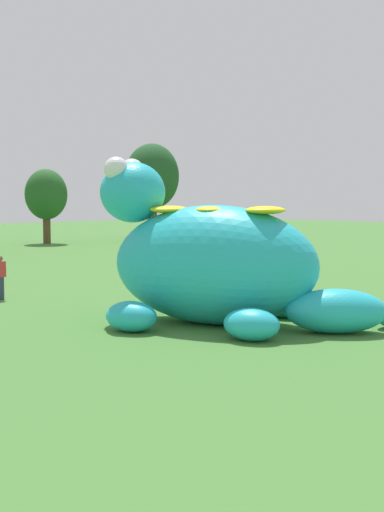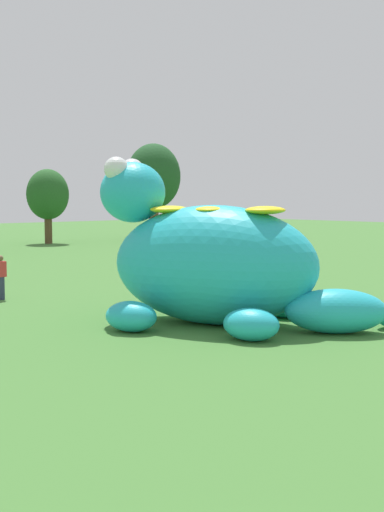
{
  "view_description": "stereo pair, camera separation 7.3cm",
  "coord_description": "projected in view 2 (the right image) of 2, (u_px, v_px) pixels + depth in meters",
  "views": [
    {
      "loc": [
        -13.72,
        -15.16,
        3.89
      ],
      "look_at": [
        0.0,
        0.2,
        2.05
      ],
      "focal_mm": 45.38,
      "sensor_mm": 36.0,
      "label": 1
    },
    {
      "loc": [
        -13.66,
        -15.21,
        3.89
      ],
      "look_at": [
        0.0,
        0.2,
        2.05
      ],
      "focal_mm": 45.38,
      "sensor_mm": 36.0,
      "label": 2
    }
  ],
  "objects": [
    {
      "name": "ground_plane",
      "position": [
        196.0,
        320.0,
        20.71
      ],
      "size": [
        160.0,
        160.0,
        0.0
      ],
      "primitive_type": "plane",
      "color": "#427533"
    },
    {
      "name": "giant_inflatable_creature",
      "position": [
        214.0,
        263.0,
        19.95
      ],
      "size": [
        8.15,
        8.82,
        5.2
      ],
      "color": "#23B2C6",
      "rests_on": "ground"
    },
    {
      "name": "tree_centre_left",
      "position": [
        48.0,
        195.0,
        55.36
      ],
      "size": [
        3.6,
        3.6,
        6.39
      ],
      "color": "brown",
      "rests_on": "ground"
    },
    {
      "name": "spectator_mid_field",
      "position": [
        1.0,
        278.0,
        24.8
      ],
      "size": [
        0.38,
        0.26,
        1.71
      ],
      "color": "#2D334C",
      "rests_on": "ground"
    },
    {
      "name": "tree_centre",
      "position": [
        154.0,
        177.0,
        60.35
      ],
      "size": [
        5.06,
        5.06,
        8.98
      ],
      "color": "brown",
      "rests_on": "ground"
    }
  ]
}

